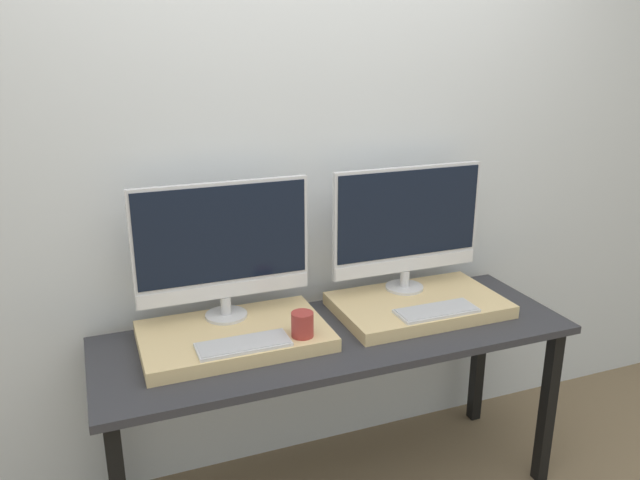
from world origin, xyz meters
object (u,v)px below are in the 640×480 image
at_px(monitor_left, 223,245).
at_px(monitor_right, 407,223).
at_px(keyboard_right, 436,311).
at_px(keyboard_left, 243,344).
at_px(mug, 302,324).

height_order(monitor_left, monitor_right, same).
height_order(monitor_left, keyboard_right, monitor_left).
bearing_deg(keyboard_right, monitor_right, 90.00).
bearing_deg(keyboard_left, mug, 0.00).
distance_m(keyboard_left, mug, 0.22).
xyz_separation_m(monitor_left, mug, (0.22, -0.26, -0.25)).
distance_m(monitor_right, keyboard_right, 0.39).
relative_size(monitor_right, keyboard_right, 2.02).
distance_m(mug, keyboard_right, 0.56).
bearing_deg(keyboard_left, monitor_right, 18.46).
relative_size(mug, keyboard_right, 0.28).
xyz_separation_m(monitor_right, keyboard_right, (0.00, -0.26, -0.28)).
bearing_deg(keyboard_right, monitor_left, 161.54).
xyz_separation_m(keyboard_left, mug, (0.22, 0.00, 0.04)).
bearing_deg(monitor_left, keyboard_right, -18.46).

